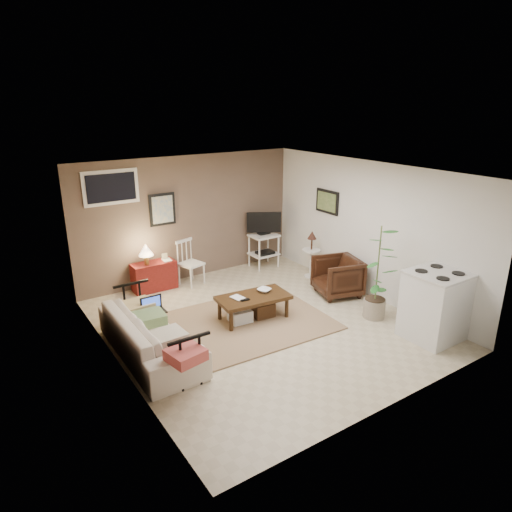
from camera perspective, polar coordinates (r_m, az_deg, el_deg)
floor at (r=7.31m, az=0.78°, el=-8.50°), size 5.00×5.00×0.00m
art_back at (r=8.63m, az=-11.63°, el=5.73°), size 0.50×0.03×0.60m
art_right at (r=8.90m, az=8.90°, el=6.73°), size 0.03×0.60×0.45m
window at (r=8.25m, az=-17.69°, el=8.17°), size 0.96×0.03×0.60m
rug at (r=7.35m, az=-1.18°, el=-8.24°), size 2.58×2.10×0.02m
coffee_table at (r=7.35m, az=-0.40°, el=-6.24°), size 1.20×0.70×0.43m
sofa at (r=6.49m, az=-13.19°, el=-8.75°), size 0.61×2.09×0.82m
sofa_pillows at (r=6.26m, az=-12.02°, el=-8.77°), size 0.40×1.99×0.14m
sofa_end_rails at (r=6.55m, az=-12.16°, el=-8.95°), size 0.56×2.09×0.70m
laptop at (r=6.80m, az=-12.79°, el=-6.24°), size 0.32×0.23×0.22m
red_console at (r=8.66m, az=-12.71°, el=-2.15°), size 0.80×0.35×0.92m
spindle_chair at (r=8.77m, az=-8.19°, el=-0.98°), size 0.48×0.48×0.87m
tv_stand at (r=9.52m, az=1.01°, el=2.22°), size 0.64×0.46×1.18m
side_table at (r=9.03m, az=6.95°, el=0.91°), size 0.36×0.36×0.96m
armchair at (r=8.34m, az=10.15°, el=-2.34°), size 0.88×0.91×0.76m
potted_plant at (r=7.45m, az=14.98°, el=-1.61°), size 0.39×0.39×1.57m
stove at (r=7.21m, az=21.48°, el=-5.74°), size 0.80×0.74×1.04m
bowl at (r=7.41m, az=1.04°, el=-3.72°), size 0.22×0.11×0.21m
book_table at (r=7.12m, az=-2.81°, el=-4.67°), size 0.16×0.04×0.22m
book_console at (r=8.60m, az=-11.62°, el=0.00°), size 0.15×0.03×0.20m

